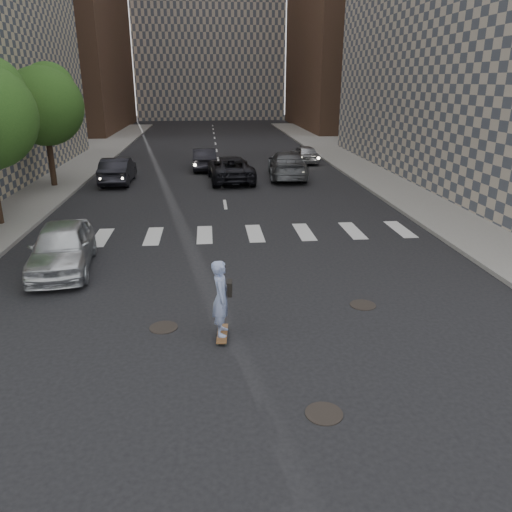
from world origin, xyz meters
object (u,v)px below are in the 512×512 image
Objects in this scene: traffic_car_b at (287,165)px; traffic_car_e at (204,159)px; traffic_car_a at (118,170)px; traffic_car_d at (304,154)px; traffic_car_c at (230,169)px; skateboarder at (222,298)px; tree_c at (45,102)px; silver_sedan at (62,247)px.

traffic_car_b reaches higher than traffic_car_e.
traffic_car_d is at bearing -152.47° from traffic_car_a.
traffic_car_b is at bearing -171.70° from traffic_car_c.
traffic_car_b is (4.69, 20.12, -0.19)m from skateboarder.
skateboarder is 0.36× the size of traffic_car_c.
traffic_car_c is at bearing 16.73° from traffic_car_b.
traffic_car_c is (6.63, -0.04, -0.01)m from traffic_car_a.
traffic_car_d is (6.86, 25.97, -0.36)m from skateboarder.
traffic_car_c is (10.01, 0.82, -3.89)m from tree_c.
tree_c is 5.22m from traffic_car_a.
tree_c reaches higher than traffic_car_d.
traffic_car_b is at bearing 81.64° from skateboarder.
traffic_car_b reaches higher than traffic_car_c.
traffic_car_a is 14.01m from traffic_car_d.
tree_c is 3.40× the size of skateboarder.
traffic_car_e is at bearing -74.16° from traffic_car_c.
silver_sedan is 1.02× the size of traffic_car_e.
traffic_car_a is at bearing 8.85° from traffic_car_b.
skateboarder reaches higher than silver_sedan.
traffic_car_e reaches higher than traffic_car_d.
traffic_car_b is 6.24m from traffic_car_d.
skateboarder reaches higher than traffic_car_c.
traffic_car_a is at bearing 110.63° from skateboarder.
traffic_car_e is (-0.45, 23.81, -0.29)m from skateboarder.
traffic_car_a is 1.05× the size of traffic_car_e.
traffic_car_d is (12.37, 6.56, -0.10)m from traffic_car_a.
skateboarder is at bearing 81.76° from traffic_car_b.
traffic_car_b is 1.47× the size of traffic_car_d.
traffic_car_a is 10.23m from traffic_car_b.
traffic_car_a reaches higher than traffic_car_d.
traffic_car_d is at bearing -164.73° from traffic_car_e.
traffic_car_a is at bearing 14.35° from tree_c.
traffic_car_b is (9.63, 15.12, 0.06)m from silver_sedan.
traffic_car_e is at bearing -30.83° from traffic_car_b.
silver_sedan reaches higher than traffic_car_d.
traffic_car_d is at bearing 79.97° from skateboarder.
silver_sedan is at bearing 91.90° from traffic_car_a.
tree_c is 1.47× the size of silver_sedan.
traffic_car_a is 6.71m from traffic_car_e.
traffic_car_a reaches higher than traffic_car_c.
skateboarder is 26.86m from traffic_car_d.
traffic_car_a is (-5.52, 19.41, -0.26)m from skateboarder.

